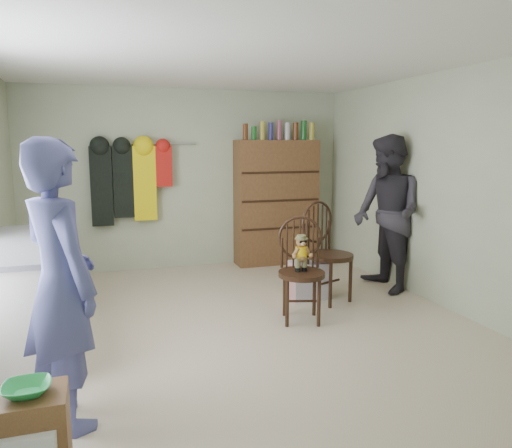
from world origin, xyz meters
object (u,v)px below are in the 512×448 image
object	(u,v)px
counter	(16,296)
dresser	(276,201)
chair_front	(301,263)
chair_far	(325,248)

from	to	relation	value
counter	dresser	xyz separation A→B (m)	(3.20, 2.30, 0.44)
chair_front	chair_far	bearing A→B (deg)	61.21
chair_far	dresser	size ratio (longest dim) A/B	0.54
chair_front	dresser	world-z (taller)	dresser
counter	chair_front	size ratio (longest dim) A/B	1.80
counter	chair_front	world-z (taller)	chair_front
chair_front	dresser	distance (m)	2.46
counter	chair_front	xyz separation A→B (m)	(2.59, -0.06, 0.11)
counter	chair_far	xyz separation A→B (m)	(3.09, 0.44, 0.13)
dresser	chair_front	bearing A→B (deg)	-104.65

